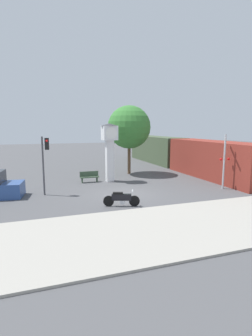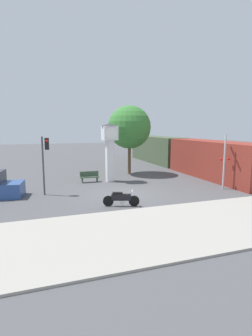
{
  "view_description": "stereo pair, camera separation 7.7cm",
  "coord_description": "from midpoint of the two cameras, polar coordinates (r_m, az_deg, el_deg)",
  "views": [
    {
      "loc": [
        -5.77,
        -16.87,
        4.68
      ],
      "look_at": [
        0.62,
        1.5,
        1.62
      ],
      "focal_mm": 28.0,
      "sensor_mm": 36.0,
      "label": 1
    },
    {
      "loc": [
        -5.69,
        -16.89,
        4.68
      ],
      "look_at": [
        0.62,
        1.5,
        1.62
      ],
      "focal_mm": 28.0,
      "sensor_mm": 36.0,
      "label": 2
    }
  ],
  "objects": [
    {
      "name": "ground_plane",
      "position": [
        18.43,
        -0.18,
        -5.77
      ],
      "size": [
        120.0,
        120.0,
        0.0
      ],
      "primitive_type": "plane",
      "color": "#4C4C4F"
    },
    {
      "name": "sidewalk_strip",
      "position": [
        12.7,
        9.59,
        -12.58
      ],
      "size": [
        36.0,
        6.0,
        0.1
      ],
      "color": "#9E998E",
      "rests_on": "ground_plane"
    },
    {
      "name": "motorcycle",
      "position": [
        15.66,
        -0.94,
        -6.69
      ],
      "size": [
        2.09,
        0.84,
        0.96
      ],
      "rotation": [
        0.0,
        0.0,
        -0.33
      ],
      "color": "black",
      "rests_on": "ground_plane"
    },
    {
      "name": "clock_tower",
      "position": [
        22.43,
        -3.48,
        5.42
      ],
      "size": [
        1.44,
        1.44,
        4.97
      ],
      "color": "white",
      "rests_on": "ground_plane"
    },
    {
      "name": "freight_train",
      "position": [
        30.32,
        11.81,
        3.11
      ],
      "size": [
        2.8,
        23.69,
        3.4
      ],
      "color": "maroon",
      "rests_on": "ground_plane"
    },
    {
      "name": "traffic_light",
      "position": [
        18.7,
        -17.11,
        2.73
      ],
      "size": [
        0.5,
        0.35,
        4.04
      ],
      "color": "#47474C",
      "rests_on": "ground_plane"
    },
    {
      "name": "railroad_crossing_signal",
      "position": [
        21.03,
        20.75,
        1.74
      ],
      "size": [
        0.9,
        0.82,
        4.15
      ],
      "color": "#B7B7BC",
      "rests_on": "ground_plane"
    },
    {
      "name": "street_tree",
      "position": [
        25.96,
        0.84,
        8.86
      ],
      "size": [
        4.21,
        4.21,
        6.76
      ],
      "color": "brown",
      "rests_on": "ground_plane"
    },
    {
      "name": "bench",
      "position": [
        22.58,
        -7.84,
        -1.84
      ],
      "size": [
        1.6,
        0.44,
        0.92
      ],
      "color": "#384C38",
      "rests_on": "ground_plane"
    }
  ]
}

